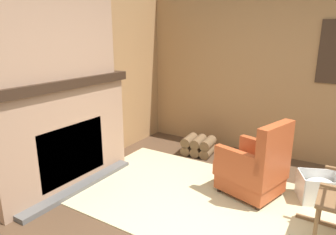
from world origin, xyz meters
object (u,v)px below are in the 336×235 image
laundry_basket (319,188)px  storage_case (65,72)px  oil_lamp_vase (28,73)px  armchair (254,169)px  firewood_stack (198,146)px

laundry_basket → storage_case: size_ratio=2.18×
laundry_basket → oil_lamp_vase: bearing=-150.9°
armchair → laundry_basket: (0.70, 0.28, -0.18)m
oil_lamp_vase → storage_case: (0.00, 0.50, -0.04)m
laundry_basket → storage_case: 3.34m
oil_lamp_vase → storage_case: bearing=90.0°
armchair → storage_case: 2.58m
firewood_stack → laundry_basket: laundry_basket is taller
armchair → laundry_basket: size_ratio=1.74×
oil_lamp_vase → armchair: bearing=31.2°
storage_case → laundry_basket: bearing=21.0°
oil_lamp_vase → firewood_stack: bearing=63.8°
firewood_stack → oil_lamp_vase: oil_lamp_vase is taller
armchair → oil_lamp_vase: oil_lamp_vase is taller
firewood_stack → laundry_basket: (1.83, -0.54, 0.02)m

